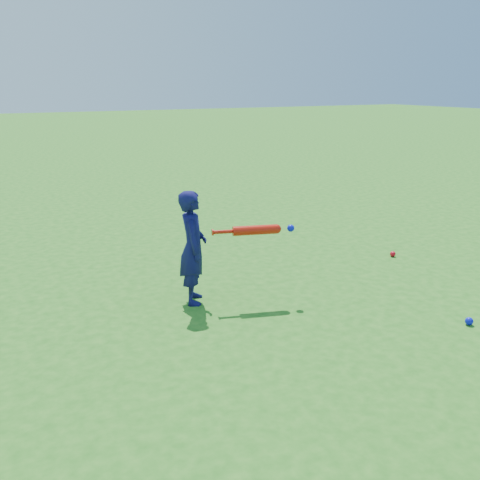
{
  "coord_description": "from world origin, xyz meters",
  "views": [
    {
      "loc": [
        -2.07,
        -4.74,
        2.25
      ],
      "look_at": [
        0.44,
        0.05,
        0.65
      ],
      "focal_mm": 40.0,
      "sensor_mm": 36.0,
      "label": 1
    }
  ],
  "objects_px": {
    "ground_ball_red": "(393,254)",
    "ground_ball_blue": "(469,321)",
    "child": "(193,247)",
    "bat_swing": "(259,230)"
  },
  "relations": [
    {
      "from": "child",
      "to": "bat_swing",
      "type": "xyz_separation_m",
      "value": [
        0.64,
        -0.25,
        0.17
      ]
    },
    {
      "from": "child",
      "to": "ground_ball_red",
      "type": "xyz_separation_m",
      "value": [
        2.96,
        0.16,
        -0.56
      ]
    },
    {
      "from": "child",
      "to": "ground_ball_red",
      "type": "distance_m",
      "value": 3.02
    },
    {
      "from": "ground_ball_red",
      "to": "ground_ball_blue",
      "type": "distance_m",
      "value": 2.12
    },
    {
      "from": "ground_ball_red",
      "to": "ground_ball_blue",
      "type": "xyz_separation_m",
      "value": [
        -0.84,
        -1.94,
        0.0
      ]
    },
    {
      "from": "child",
      "to": "ground_ball_blue",
      "type": "bearing_deg",
      "value": -107.58
    },
    {
      "from": "ground_ball_red",
      "to": "bat_swing",
      "type": "bearing_deg",
      "value": -169.91
    },
    {
      "from": "child",
      "to": "bat_swing",
      "type": "relative_size",
      "value": 1.4
    },
    {
      "from": "ground_ball_blue",
      "to": "ground_ball_red",
      "type": "bearing_deg",
      "value": 66.59
    },
    {
      "from": "ground_ball_blue",
      "to": "bat_swing",
      "type": "bearing_deg",
      "value": 134.01
    }
  ]
}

